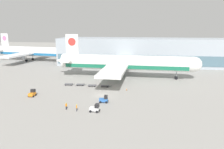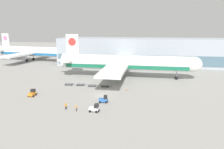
# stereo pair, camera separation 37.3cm
# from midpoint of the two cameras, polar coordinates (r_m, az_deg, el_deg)

# --- Properties ---
(ground_plane) EXTENTS (400.00, 400.00, 0.00)m
(ground_plane) POSITION_cam_midpoint_polar(r_m,az_deg,el_deg) (65.66, -2.76, -5.40)
(ground_plane) COLOR gray
(terminal_building) EXTENTS (90.00, 18.20, 14.00)m
(terminal_building) POSITION_cam_midpoint_polar(r_m,az_deg,el_deg) (116.02, 8.50, 5.89)
(terminal_building) COLOR #9EA8B2
(terminal_building) RESTS_ON ground_plane
(airplane_main) EXTENTS (58.10, 48.27, 17.00)m
(airplane_main) POSITION_cam_midpoint_polar(r_m,az_deg,el_deg) (86.72, 2.88, 3.01)
(airplane_main) COLOR white
(airplane_main) RESTS_ON ground_plane
(airplane_distant) EXTENTS (53.70, 45.19, 15.79)m
(airplane_distant) POSITION_cam_midpoint_polar(r_m,az_deg,el_deg) (135.97, -19.88, 5.59)
(airplane_distant) COLOR white
(airplane_distant) RESTS_ON ground_plane
(baggage_tug_foreground) EXTENTS (1.68, 2.49, 2.00)m
(baggage_tug_foreground) POSITION_cam_midpoint_polar(r_m,az_deg,el_deg) (68.56, -20.23, -4.63)
(baggage_tug_foreground) COLOR orange
(baggage_tug_foreground) RESTS_ON ground_plane
(baggage_tug_mid) EXTENTS (2.54, 1.78, 2.00)m
(baggage_tug_mid) POSITION_cam_midpoint_polar(r_m,az_deg,el_deg) (53.30, -4.62, -8.78)
(baggage_tug_mid) COLOR silver
(baggage_tug_mid) RESTS_ON ground_plane
(baggage_tug_far) EXTENTS (2.56, 1.82, 2.00)m
(baggage_tug_far) POSITION_cam_midpoint_polar(r_m,az_deg,el_deg) (59.28, -2.25, -6.51)
(baggage_tug_far) COLOR #2D66B7
(baggage_tug_far) RESTS_ON ground_plane
(baggage_dolly_lead) EXTENTS (3.76, 1.75, 0.48)m
(baggage_dolly_lead) POSITION_cam_midpoint_polar(r_m,az_deg,el_deg) (77.77, -11.36, -2.46)
(baggage_dolly_lead) COLOR #56565B
(baggage_dolly_lead) RESTS_ON ground_plane
(baggage_dolly_second) EXTENTS (3.76, 1.75, 0.48)m
(baggage_dolly_second) POSITION_cam_midpoint_polar(r_m,az_deg,el_deg) (76.66, -8.39, -2.57)
(baggage_dolly_second) COLOR #56565B
(baggage_dolly_second) RESTS_ON ground_plane
(baggage_dolly_third) EXTENTS (3.76, 1.75, 0.48)m
(baggage_dolly_third) POSITION_cam_midpoint_polar(r_m,az_deg,el_deg) (75.01, -5.34, -2.82)
(baggage_dolly_third) COLOR #56565B
(baggage_dolly_third) RESTS_ON ground_plane
(baggage_dolly_trail) EXTENTS (3.76, 1.75, 0.48)m
(baggage_dolly_trail) POSITION_cam_midpoint_polar(r_m,az_deg,el_deg) (74.14, -1.96, -2.96)
(baggage_dolly_trail) COLOR #56565B
(baggage_dolly_trail) RESTS_ON ground_plane
(ground_crew_near) EXTENTS (0.34, 0.54, 1.73)m
(ground_crew_near) POSITION_cam_midpoint_polar(r_m,az_deg,el_deg) (54.05, -9.44, -8.44)
(ground_crew_near) COLOR black
(ground_crew_near) RESTS_ON ground_plane
(ground_crew_far) EXTENTS (0.34, 0.53, 1.74)m
(ground_crew_far) POSITION_cam_midpoint_polar(r_m,az_deg,el_deg) (55.59, -12.07, -7.94)
(ground_crew_far) COLOR black
(ground_crew_far) RESTS_ON ground_plane
(traffic_cone_near) EXTENTS (0.40, 0.40, 0.65)m
(traffic_cone_near) POSITION_cam_midpoint_polar(r_m,az_deg,el_deg) (70.43, 3.68, -3.88)
(traffic_cone_near) COLOR black
(traffic_cone_near) RESTS_ON ground_plane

